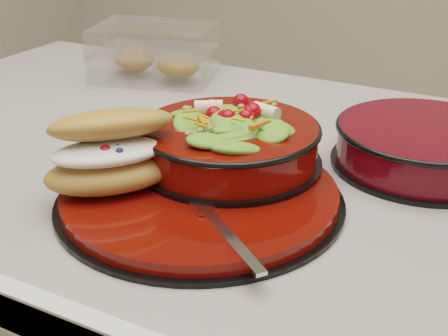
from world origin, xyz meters
The scene contains 6 objects.
dinner_plate centered at (0.04, -0.14, 0.91)m, with size 0.32×0.32×0.02m.
salad_bowl centered at (0.04, -0.07, 0.96)m, with size 0.22×0.22×0.09m.
croissant centered at (-0.04, -0.18, 0.96)m, with size 0.16×0.17×0.09m.
fork centered at (0.11, -0.21, 0.92)m, with size 0.13×0.11×0.00m.
pastry_box centered at (-0.27, 0.24, 0.95)m, with size 0.24×0.20×0.09m.
extra_bowl centered at (0.24, 0.08, 0.93)m, with size 0.23×0.23×0.05m.
Camera 1 is at (0.36, -0.67, 1.24)m, focal length 50.00 mm.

